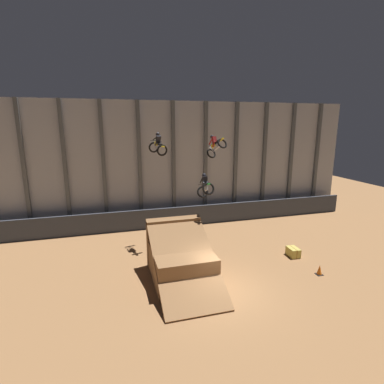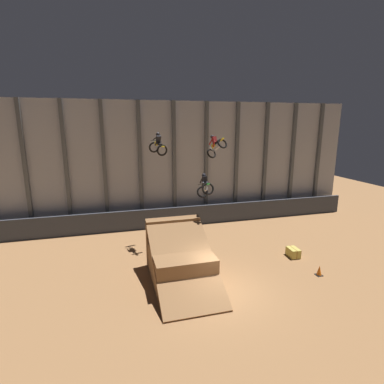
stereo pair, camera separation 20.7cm
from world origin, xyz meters
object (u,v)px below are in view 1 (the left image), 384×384
(traffic_cone_near_ramp, at_px, (319,270))
(traffic_cone_arena_edge, at_px, (158,254))
(rider_bike_right_air, at_px, (216,146))
(hay_bale_trackside, at_px, (293,252))
(dirt_ramp, at_px, (180,259))
(rider_bike_center_air, at_px, (205,187))
(rider_bike_left_air, at_px, (158,145))

(traffic_cone_near_ramp, distance_m, traffic_cone_arena_edge, 9.54)
(rider_bike_right_air, height_order, hay_bale_trackside, rider_bike_right_air)
(dirt_ramp, distance_m, traffic_cone_arena_edge, 2.81)
(rider_bike_right_air, xyz_separation_m, hay_bale_trackside, (3.84, -4.19, -6.53))
(rider_bike_center_air, relative_size, traffic_cone_near_ramp, 2.95)
(rider_bike_center_air, distance_m, traffic_cone_near_ramp, 8.04)
(rider_bike_right_air, bearing_deg, rider_bike_center_air, -140.01)
(traffic_cone_arena_edge, height_order, hay_bale_trackside, traffic_cone_arena_edge)
(dirt_ramp, xyz_separation_m, traffic_cone_near_ramp, (7.56, -2.00, -0.74))
(rider_bike_right_air, bearing_deg, hay_bale_trackside, -65.79)
(hay_bale_trackside, bearing_deg, traffic_cone_arena_edge, 165.93)
(traffic_cone_arena_edge, distance_m, hay_bale_trackside, 8.62)
(rider_bike_center_air, bearing_deg, hay_bale_trackside, -12.94)
(hay_bale_trackside, bearing_deg, rider_bike_right_air, 132.54)
(rider_bike_right_air, distance_m, hay_bale_trackside, 8.66)
(traffic_cone_near_ramp, xyz_separation_m, hay_bale_trackside, (0.00, 2.50, -0.00))
(traffic_cone_near_ramp, distance_m, hay_bale_trackside, 2.50)
(traffic_cone_near_ramp, bearing_deg, rider_bike_left_air, 139.12)
(dirt_ramp, bearing_deg, traffic_cone_near_ramp, -14.83)
(dirt_ramp, distance_m, traffic_cone_near_ramp, 7.85)
(traffic_cone_arena_edge, bearing_deg, rider_bike_left_air, 76.33)
(dirt_ramp, bearing_deg, rider_bike_right_air, 51.62)
(rider_bike_center_air, distance_m, hay_bale_trackside, 7.10)
(dirt_ramp, height_order, traffic_cone_near_ramp, dirt_ramp)
(hay_bale_trackside, bearing_deg, dirt_ramp, -176.22)
(traffic_cone_near_ramp, bearing_deg, rider_bike_right_air, 119.88)
(traffic_cone_near_ramp, height_order, hay_bale_trackside, traffic_cone_near_ramp)
(rider_bike_center_air, distance_m, rider_bike_right_air, 3.80)
(dirt_ramp, relative_size, rider_bike_left_air, 3.10)
(rider_bike_right_air, relative_size, hay_bale_trackside, 1.93)
(rider_bike_right_air, height_order, traffic_cone_near_ramp, rider_bike_right_air)
(traffic_cone_arena_edge, xyz_separation_m, hay_bale_trackside, (8.36, -2.09, -0.00))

